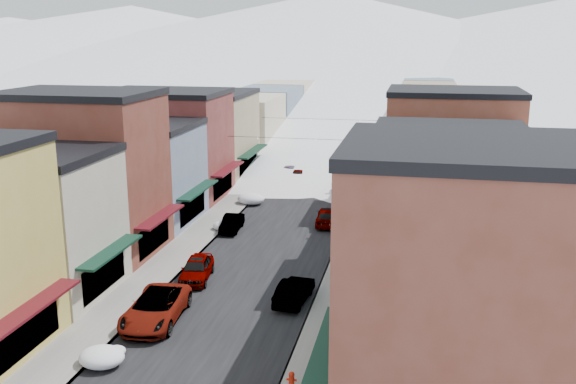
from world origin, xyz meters
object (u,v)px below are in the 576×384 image
at_px(car_white_suv, 156,308).
at_px(streetlamp_near, 343,202).
at_px(car_silver_sedan, 197,269).
at_px(trash_can, 334,250).
at_px(fire_hydrant, 292,381).
at_px(car_dark_hatch, 232,223).
at_px(car_green_sedan, 294,291).

height_order(car_white_suv, streetlamp_near, streetlamp_near).
bearing_deg(car_silver_sedan, trash_can, 27.93).
distance_m(car_silver_sedan, fire_hydrant, 15.60).
height_order(fire_hydrant, streetlamp_near, streetlamp_near).
bearing_deg(streetlamp_near, car_dark_hatch, -175.79).
bearing_deg(trash_can, car_green_sedan, -99.07).
distance_m(car_white_suv, streetlamp_near, 20.82).
relative_size(car_silver_sedan, fire_hydrant, 5.40).
bearing_deg(fire_hydrant, streetlamp_near, 91.16).
height_order(car_dark_hatch, trash_can, car_dark_hatch).
bearing_deg(trash_can, streetlamp_near, 90.00).
height_order(car_green_sedan, streetlamp_near, streetlamp_near).
xyz_separation_m(car_white_suv, fire_hydrant, (9.34, -5.79, -0.34)).
relative_size(car_silver_sedan, car_green_sedan, 1.03).
bearing_deg(car_green_sedan, car_white_suv, 36.22).
relative_size(car_silver_sedan, trash_can, 5.26).
relative_size(fire_hydrant, streetlamp_near, 0.20).
height_order(fire_hydrant, trash_can, trash_can).
relative_size(car_green_sedan, fire_hydrant, 5.25).
bearing_deg(fire_hydrant, car_dark_hatch, 112.76).
distance_m(car_white_suv, car_silver_sedan, 6.81).
relative_size(car_white_suv, car_green_sedan, 1.40).
relative_size(car_white_suv, fire_hydrant, 7.33).
bearing_deg(trash_can, car_dark_hatch, 152.47).
distance_m(car_white_suv, fire_hydrant, 11.00).
height_order(car_silver_sedan, trash_can, car_silver_sedan).
bearing_deg(fire_hydrant, trash_can, 91.51).
bearing_deg(car_white_suv, fire_hydrant, -36.22).
bearing_deg(car_dark_hatch, car_green_sedan, -62.57).
distance_m(fire_hydrant, streetlamp_near, 24.65).
xyz_separation_m(fire_hydrant, streetlamp_near, (-0.50, 24.53, 2.39)).
distance_m(car_white_suv, car_dark_hatch, 18.05).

